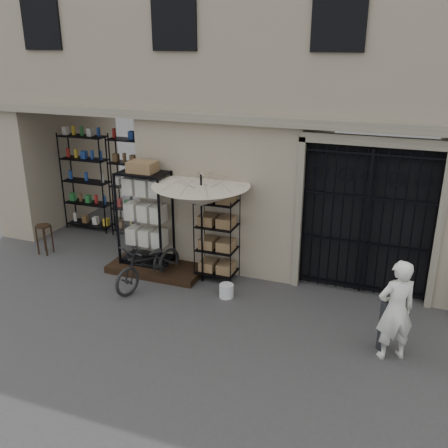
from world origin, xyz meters
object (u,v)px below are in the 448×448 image
at_px(wire_rack, 217,239).
at_px(market_umbrella, 201,190).
at_px(steel_bollard, 384,325).
at_px(white_bucket, 226,291).
at_px(display_cabinet, 145,223).
at_px(bicycle, 150,285).
at_px(shopkeeper, 389,356).
at_px(wooden_stool, 45,239).

height_order(wire_rack, market_umbrella, market_umbrella).
bearing_deg(wire_rack, steel_bollard, -18.94).
height_order(market_umbrella, white_bucket, market_umbrella).
bearing_deg(market_umbrella, display_cabinet, 173.26).
bearing_deg(white_bucket, wire_rack, 123.71).
bearing_deg(display_cabinet, bicycle, -64.64).
bearing_deg(shopkeeper, market_umbrella, -49.65).
relative_size(wooden_stool, shopkeeper, 0.42).
bearing_deg(white_bucket, display_cabinet, 162.99).
relative_size(wire_rack, shopkeeper, 1.08).
distance_m(display_cabinet, white_bucket, 2.33).
height_order(wire_rack, steel_bollard, wire_rack).
relative_size(display_cabinet, bicycle, 1.23).
bearing_deg(wire_rack, market_umbrella, -134.06).
relative_size(market_umbrella, bicycle, 1.54).
relative_size(wire_rack, steel_bollard, 2.06).
xyz_separation_m(market_umbrella, wooden_stool, (-3.94, 0.03, -1.58)).
distance_m(white_bucket, steel_bollard, 3.01).
height_order(bicycle, steel_bollard, bicycle).
xyz_separation_m(bicycle, shopkeeper, (4.67, -0.83, 0.00)).
relative_size(steel_bollard, shopkeeper, 0.52).
xyz_separation_m(market_umbrella, white_bucket, (0.70, -0.47, -1.81)).
bearing_deg(display_cabinet, market_umbrella, -13.35).
bearing_deg(market_umbrella, shopkeeper, -20.10).
relative_size(wire_rack, wooden_stool, 2.56).
bearing_deg(display_cabinet, wire_rack, -4.57).
bearing_deg(steel_bollard, market_umbrella, 161.76).
relative_size(white_bucket, bicycle, 0.16).
distance_m(wire_rack, bicycle, 1.63).
distance_m(white_bucket, bicycle, 1.62).
xyz_separation_m(market_umbrella, bicycle, (-0.92, -0.54, -1.94)).
xyz_separation_m(wooden_stool, steel_bollard, (7.55, -1.21, 0.07)).
relative_size(white_bucket, steel_bollard, 0.32).
bearing_deg(wire_rack, bicycle, -143.06).
bearing_deg(market_umbrella, wooden_stool, 179.63).
xyz_separation_m(wire_rack, steel_bollard, (3.37, -1.41, -0.44)).
xyz_separation_m(bicycle, wooden_stool, (-3.03, 0.57, 0.36)).
bearing_deg(steel_bollard, bicycle, 171.86).
distance_m(display_cabinet, wire_rack, 1.61).
relative_size(market_umbrella, shopkeeper, 1.64).
height_order(display_cabinet, white_bucket, display_cabinet).
distance_m(wire_rack, steel_bollard, 3.68).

